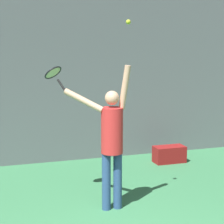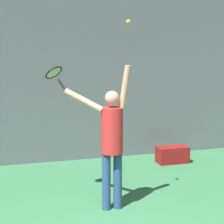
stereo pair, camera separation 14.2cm
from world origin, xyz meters
name	(u,v)px [view 1 (the left image)]	position (x,y,z in m)	size (l,w,h in m)	color
back_wall	(52,42)	(0.00, 4.96, 2.50)	(18.00, 0.10, 5.00)	slate
tennis_player	(111,138)	(0.36, 2.15, 1.09)	(0.93, 0.58, 2.15)	#2D4C7F
tennis_racket	(54,74)	(-0.38, 2.69, 2.01)	(0.37, 0.38, 0.38)	black
tennis_ball	(128,22)	(0.59, 2.09, 2.75)	(0.07, 0.07, 0.07)	#CCDB2D
equipment_bag	(169,154)	(2.27, 4.13, 0.17)	(0.65, 0.33, 0.34)	maroon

